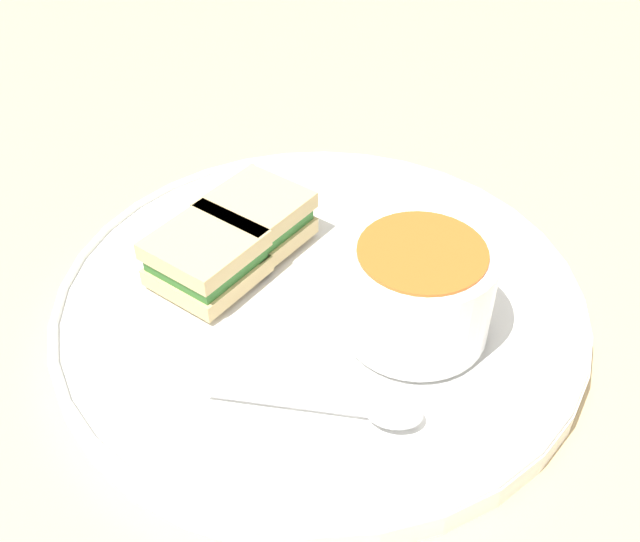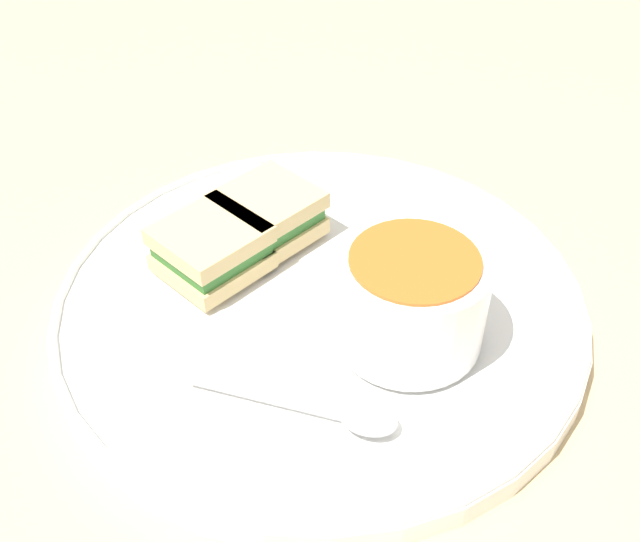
# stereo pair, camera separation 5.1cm
# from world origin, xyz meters

# --- Properties ---
(ground_plane) EXTENTS (2.40, 2.40, 0.00)m
(ground_plane) POSITION_xyz_m (0.00, 0.00, 0.00)
(ground_plane) COLOR #D1B27F
(plate) EXTENTS (0.37, 0.37, 0.02)m
(plate) POSITION_xyz_m (0.00, 0.00, 0.01)
(plate) COLOR white
(plate) RESTS_ON ground_plane
(soup_bowl) EXTENTS (0.09, 0.09, 0.07)m
(soup_bowl) POSITION_xyz_m (-0.07, 0.01, 0.06)
(soup_bowl) COLOR white
(soup_bowl) RESTS_ON plate
(spoon) EXTENTS (0.13, 0.05, 0.01)m
(spoon) POSITION_xyz_m (-0.07, 0.09, 0.03)
(spoon) COLOR silver
(spoon) RESTS_ON plate
(sandwich_half_near) EXTENTS (0.08, 0.08, 0.04)m
(sandwich_half_near) POSITION_xyz_m (0.07, -0.03, 0.04)
(sandwich_half_near) COLOR #DBBC7F
(sandwich_half_near) RESTS_ON plate
(sandwich_half_far) EXTENTS (0.08, 0.08, 0.04)m
(sandwich_half_far) POSITION_xyz_m (0.08, 0.02, 0.04)
(sandwich_half_far) COLOR #DBBC7F
(sandwich_half_far) RESTS_ON plate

